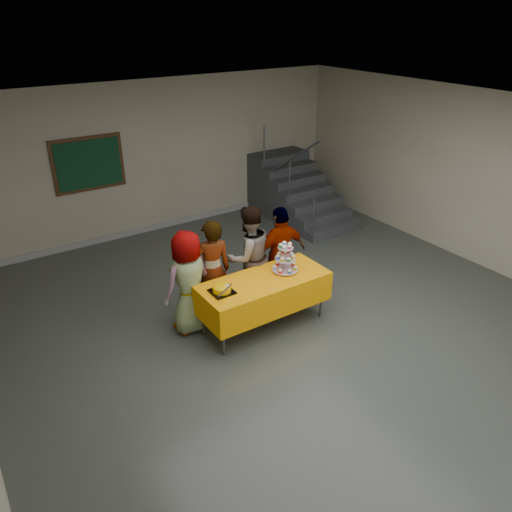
{
  "coord_description": "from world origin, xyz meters",
  "views": [
    {
      "loc": [
        -3.8,
        -4.16,
        4.21
      ],
      "look_at": [
        -0.34,
        1.05,
        1.05
      ],
      "focal_mm": 35.0,
      "sensor_mm": 36.0,
      "label": 1
    }
  ],
  "objects": [
    {
      "name": "bake_table",
      "position": [
        -0.34,
        0.85,
        0.56
      ],
      "size": [
        1.88,
        0.78,
        0.77
      ],
      "color": "#595960",
      "rests_on": "ground"
    },
    {
      "name": "bear_cake",
      "position": [
        -1.0,
        0.87,
        0.83
      ],
      "size": [
        0.32,
        0.36,
        0.12
      ],
      "color": "black",
      "rests_on": "bake_table"
    },
    {
      "name": "cupcake_stand",
      "position": [
        0.06,
        0.88,
        0.95
      ],
      "size": [
        0.38,
        0.38,
        0.44
      ],
      "color": "silver",
      "rests_on": "bake_table"
    },
    {
      "name": "schoolchild_a",
      "position": [
        -1.25,
        1.37,
        0.76
      ],
      "size": [
        0.82,
        0.61,
        1.52
      ],
      "primitive_type": "imported",
      "rotation": [
        0.0,
        0.0,
        3.33
      ],
      "color": "slate",
      "rests_on": "ground"
    },
    {
      "name": "room_shell",
      "position": [
        0.0,
        0.02,
        2.13
      ],
      "size": [
        10.0,
        10.04,
        3.02
      ],
      "color": "#4C514C",
      "rests_on": "ground"
    },
    {
      "name": "schoolchild_d",
      "position": [
        0.33,
        1.36,
        0.77
      ],
      "size": [
        0.91,
        0.39,
        1.54
      ],
      "primitive_type": "imported",
      "rotation": [
        0.0,
        0.0,
        3.12
      ],
      "color": "slate",
      "rests_on": "ground"
    },
    {
      "name": "staircase",
      "position": [
        2.7,
        4.13,
        0.49
      ],
      "size": [
        1.3,
        2.4,
        2.04
      ],
      "color": "#424447",
      "rests_on": "ground"
    },
    {
      "name": "noticeboard",
      "position": [
        -1.42,
        4.96,
        1.6
      ],
      "size": [
        1.3,
        0.05,
        1.0
      ],
      "color": "#472B16",
      "rests_on": "ground"
    },
    {
      "name": "schoolchild_c",
      "position": [
        -0.17,
        1.49,
        0.81
      ],
      "size": [
        0.81,
        0.64,
        1.62
      ],
      "primitive_type": "imported",
      "rotation": [
        0.0,
        0.0,
        3.11
      ],
      "color": "slate",
      "rests_on": "ground"
    },
    {
      "name": "schoolchild_b",
      "position": [
        -0.84,
        1.43,
        0.79
      ],
      "size": [
        0.63,
        0.48,
        1.57
      ],
      "primitive_type": "imported",
      "rotation": [
        0.0,
        0.0,
        2.95
      ],
      "color": "slate",
      "rests_on": "ground"
    }
  ]
}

